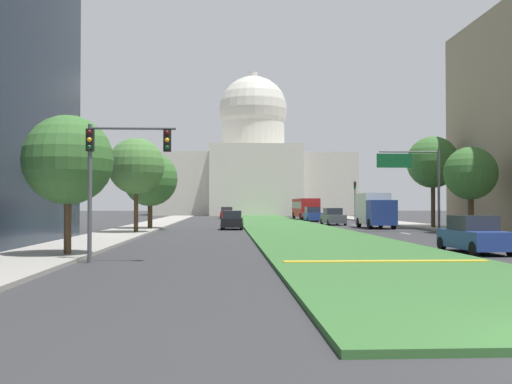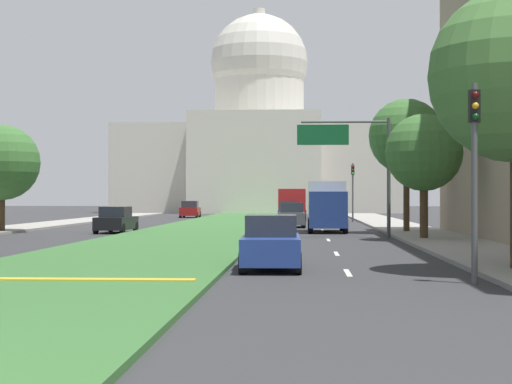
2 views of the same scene
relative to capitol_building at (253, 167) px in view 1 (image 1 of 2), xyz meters
name	(u,v)px [view 1 (image 1 of 2)]	position (x,y,z in m)	size (l,w,h in m)	color
ground_plane	(277,224)	(0.00, -56.61, -9.91)	(260.00, 260.00, 0.00)	#333335
grass_median	(282,225)	(0.00, -62.35, -9.84)	(8.18, 103.29, 0.14)	#386B33
median_curb_nose	(386,261)	(0.00, -101.45, -9.75)	(7.37, 0.50, 0.04)	gold
lane_dashes_right	(364,227)	(7.70, -65.45, -9.91)	(0.16, 63.59, 0.01)	silver
sidewalk_left	(142,227)	(-13.31, -68.09, -9.84)	(4.00, 103.29, 0.15)	#9E9991
sidewalk_right	(430,227)	(13.31, -68.09, -9.84)	(4.00, 103.29, 0.15)	#9E9991
capitol_building	(253,167)	(0.00, 0.00, 0.00)	(39.86, 24.88, 29.74)	beige
traffic_light_near_left	(113,162)	(-9.97, -99.90, -6.12)	(3.34, 0.35, 5.20)	#515456
traffic_light_far_right	(355,195)	(10.81, -47.48, -6.60)	(0.28, 0.35, 5.20)	#515456
overhead_guide_sign	(416,173)	(9.21, -76.71, -5.29)	(5.05, 0.20, 6.50)	#515456
street_tree_left_near	(68,160)	(-12.18, -97.75, -5.91)	(3.67, 3.67, 5.85)	#4C3823
street_tree_left_mid	(136,166)	(-12.28, -78.66, -4.94)	(4.14, 4.14, 7.06)	#4C3823
street_tree_right_mid	(471,174)	(12.55, -79.11, -5.43)	(3.95, 3.95, 6.48)	#4C3823
street_tree_left_far	(150,179)	(-12.18, -71.46, -5.57)	(4.67, 4.67, 6.69)	#4C3823
street_tree_right_far	(433,162)	(12.69, -70.67, -4.01)	(4.60, 4.60, 8.23)	#4C3823
sedan_lead_stopped	(474,235)	(5.39, -96.32, -9.12)	(1.91, 4.43, 1.68)	navy
sedan_midblock	(232,221)	(-5.15, -70.97, -9.14)	(2.03, 4.24, 1.63)	black
sedan_distant	(333,217)	(5.55, -60.65, -9.08)	(2.06, 4.60, 1.79)	#4C5156
sedan_far_horizon	(313,215)	(5.16, -48.72, -9.06)	(2.03, 4.41, 1.84)	navy
sedan_very_far	(227,213)	(-5.60, -33.21, -9.09)	(2.06, 4.32, 1.77)	maroon
box_truck_delivery	(375,210)	(7.91, -68.90, -8.24)	(2.40, 6.40, 3.20)	navy
city_bus	(305,207)	(5.39, -40.27, -8.14)	(2.62, 11.00, 2.95)	#B21E1E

